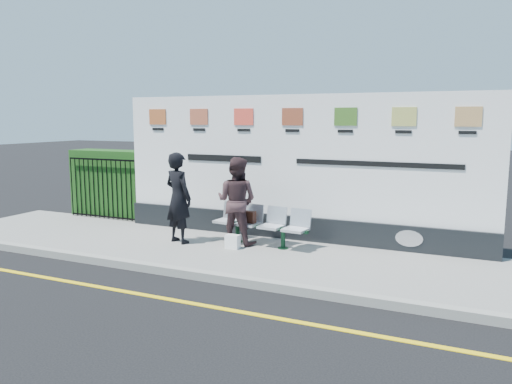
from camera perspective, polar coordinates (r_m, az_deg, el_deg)
ground at (r=7.60m, az=-9.80°, el=-12.04°), size 80.00×80.00×0.00m
pavement at (r=9.65m, az=-1.42°, el=-7.08°), size 14.00×3.00×0.12m
kerb at (r=8.37m, az=-5.94°, el=-9.49°), size 14.00×0.18×0.14m
yellow_line at (r=7.60m, az=-9.80°, el=-12.01°), size 14.00×0.10×0.01m
billboard at (r=10.42m, az=4.26°, el=1.69°), size 8.00×0.30×3.00m
hedge at (r=13.43m, az=-15.86°, el=0.98°), size 2.35×0.70×1.70m
railing at (r=13.10m, az=-17.10°, el=0.39°), size 2.05×0.06×1.54m
bench at (r=10.00m, az=0.42°, el=-4.88°), size 2.06×0.74×0.43m
woman_left at (r=10.21m, az=-8.87°, el=-0.66°), size 0.77×0.62×1.85m
woman_right at (r=9.99m, az=-2.23°, el=-1.02°), size 0.86×0.67×1.76m
handbag_brown at (r=10.06m, az=-0.88°, el=-2.85°), size 0.32×0.18×0.24m
carrier_bag_white at (r=9.78m, az=-2.69°, el=-5.69°), size 0.27×0.16×0.27m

